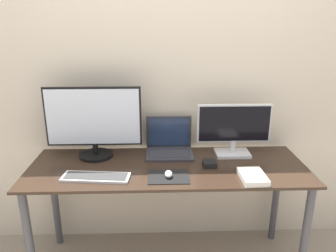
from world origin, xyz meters
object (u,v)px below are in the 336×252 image
at_px(laptop, 169,145).
at_px(keyboard, 96,177).
at_px(mouse, 168,174).
at_px(book, 253,177).
at_px(monitor_left, 94,122).
at_px(monitor_right, 234,129).
at_px(power_brick, 209,164).

xyz_separation_m(laptop, keyboard, (-0.45, -0.38, -0.05)).
bearing_deg(laptop, mouse, -93.29).
bearing_deg(laptop, book, -41.35).
xyz_separation_m(monitor_left, monitor_right, (0.95, -0.00, -0.06)).
xyz_separation_m(laptop, book, (0.48, -0.42, -0.04)).
bearing_deg(keyboard, mouse, -0.42).
distance_m(monitor_left, monitor_right, 0.95).
distance_m(laptop, mouse, 0.39).
bearing_deg(keyboard, monitor_right, 20.50).
xyz_separation_m(monitor_right, power_brick, (-0.19, -0.19, -0.17)).
height_order(laptop, mouse, laptop).
bearing_deg(book, keyboard, 177.44).
bearing_deg(power_brick, mouse, -151.11).
bearing_deg(power_brick, book, -39.73).
bearing_deg(laptop, monitor_left, -174.70).
relative_size(mouse, book, 0.35).
relative_size(keyboard, mouse, 5.62).
xyz_separation_m(monitor_left, book, (0.99, -0.38, -0.24)).
distance_m(keyboard, power_brick, 0.72).
bearing_deg(monitor_right, book, -84.03).
relative_size(mouse, power_brick, 0.81).
xyz_separation_m(monitor_left, keyboard, (0.06, -0.33, -0.24)).
bearing_deg(book, monitor_left, 159.21).
xyz_separation_m(book, power_brick, (-0.23, 0.19, 0.00)).
distance_m(laptop, power_brick, 0.35).
distance_m(mouse, book, 0.50).
xyz_separation_m(mouse, power_brick, (0.27, 0.15, -0.01)).
height_order(monitor_left, book, monitor_left).
height_order(monitor_left, mouse, monitor_left).
height_order(keyboard, mouse, mouse).
height_order(monitor_left, keyboard, monitor_left).
relative_size(monitor_right, laptop, 1.56).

